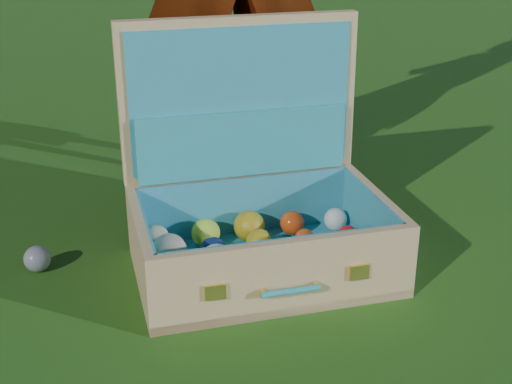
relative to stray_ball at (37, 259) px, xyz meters
name	(u,v)px	position (x,y,z in m)	size (l,w,h in m)	color
ground	(236,265)	(0.53, -0.08, -0.04)	(60.00, 60.00, 0.00)	#215114
stray_ball	(37,259)	(0.00, 0.00, 0.00)	(0.07, 0.07, 0.07)	teal
suitcase	(253,200)	(0.58, -0.06, 0.15)	(0.69, 0.54, 0.64)	tan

